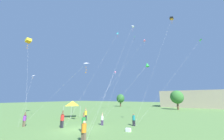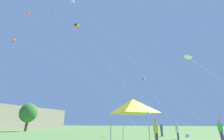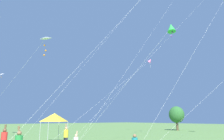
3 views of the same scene
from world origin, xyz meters
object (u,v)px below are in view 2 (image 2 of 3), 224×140
at_px(festival_tent, 133,106).
at_px(kite_green_delta_0, 78,61).
at_px(kite_white_diamond_8, 73,0).
at_px(kite_green_diamond_3, 143,78).
at_px(kite_black_box_10, 77,26).
at_px(kite_green_delta_5, 55,10).
at_px(kite_pink_diamond_1, 15,41).
at_px(cooler_box, 187,135).
at_px(kite_pink_diamond_4, 28,13).
at_px(person_yellow_shirt, 156,131).
at_px(person_white_shirt, 177,131).
at_px(kite_white_delta_2, 188,58).
at_px(person_teal_shirt, 162,130).
at_px(person_green_shirt, 221,130).

relative_size(festival_tent, kite_green_delta_0, 0.13).
bearing_deg(kite_white_diamond_8, kite_green_diamond_3, -58.88).
bearing_deg(kite_black_box_10, kite_green_delta_5, -164.31).
height_order(kite_green_delta_0, kite_pink_diamond_1, kite_green_delta_0).
distance_m(cooler_box, kite_pink_diamond_4, 38.02).
xyz_separation_m(festival_tent, person_yellow_shirt, (4.40, -0.73, -1.68)).
bearing_deg(person_yellow_shirt, kite_pink_diamond_1, -58.22).
relative_size(kite_green_delta_5, kite_black_box_10, 0.84).
height_order(person_white_shirt, kite_green_diamond_3, kite_green_diamond_3).
xyz_separation_m(kite_green_delta_0, kite_white_delta_2, (-16.16, -27.25, -10.64)).
xyz_separation_m(kite_green_delta_0, kite_white_diamond_8, (-15.86, -9.49, 4.76)).
height_order(cooler_box, person_yellow_shirt, person_yellow_shirt).
height_order(cooler_box, person_white_shirt, person_white_shirt).
distance_m(person_white_shirt, kite_green_diamond_3, 10.79).
relative_size(person_yellow_shirt, kite_black_box_10, 0.08).
distance_m(person_teal_shirt, kite_green_delta_5, 27.67).
height_order(kite_green_diamond_3, kite_green_delta_5, kite_green_delta_5).
bearing_deg(person_green_shirt, person_white_shirt, -159.07).
relative_size(person_white_shirt, kite_green_delta_0, 0.07).
distance_m(person_green_shirt, kite_green_diamond_3, 12.67).
distance_m(person_green_shirt, kite_green_delta_0, 37.20).
bearing_deg(festival_tent, kite_white_diamond_8, 58.52).
relative_size(kite_white_delta_2, kite_black_box_10, 0.33).
xyz_separation_m(person_teal_shirt, kite_black_box_10, (4.69, 19.69, 25.71)).
bearing_deg(person_teal_shirt, cooler_box, -94.07).
height_order(festival_tent, person_yellow_shirt, festival_tent).
xyz_separation_m(person_green_shirt, kite_green_diamond_3, (5.16, 8.43, 7.93)).
height_order(person_green_shirt, kite_white_delta_2, kite_white_delta_2).
xyz_separation_m(kite_white_delta_2, kite_green_delta_5, (-0.66, 20.96, 13.44)).
bearing_deg(kite_pink_diamond_1, person_teal_shirt, -52.09).
distance_m(kite_green_delta_0, kite_pink_diamond_4, 17.28).
bearing_deg(festival_tent, kite_green_diamond_3, 7.47).
distance_m(festival_tent, kite_white_delta_2, 10.80).
relative_size(person_green_shirt, kite_green_diamond_3, 0.23).
xyz_separation_m(person_white_shirt, person_teal_shirt, (3.94, 2.04, 0.04)).
bearing_deg(kite_white_delta_2, person_white_shirt, 57.08).
bearing_deg(cooler_box, kite_green_delta_0, 68.70).
xyz_separation_m(kite_pink_diamond_4, kite_white_diamond_8, (0.38, -11.84, -0.64)).
height_order(kite_white_delta_2, kite_green_diamond_3, kite_green_diamond_3).
bearing_deg(cooler_box, kite_white_delta_2, -168.98).
distance_m(kite_green_diamond_3, kite_green_delta_5, 20.96).
bearing_deg(person_yellow_shirt, person_teal_shirt, -157.96).
xyz_separation_m(person_teal_shirt, kite_white_delta_2, (-5.39, -4.28, 7.79)).
bearing_deg(person_green_shirt, festival_tent, -109.23).
distance_m(kite_white_delta_2, kite_pink_diamond_4, 33.67).
distance_m(festival_tent, kite_black_box_10, 35.53).
xyz_separation_m(kite_white_delta_2, kite_black_box_10, (10.08, 23.98, 17.92)).
bearing_deg(kite_black_box_10, kite_green_delta_0, 28.26).
relative_size(kite_green_delta_0, kite_pink_diamond_4, 0.91).
bearing_deg(person_yellow_shirt, kite_white_delta_2, 150.14).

